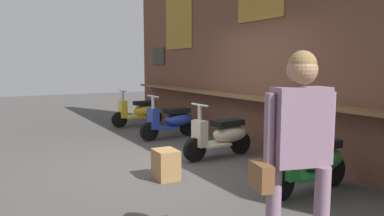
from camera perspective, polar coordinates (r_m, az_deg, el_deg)
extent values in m
plane|color=#474442|center=(5.93, -3.77, -9.03)|extent=(30.81, 30.81, 0.00)
cube|color=brown|center=(6.85, 11.68, 9.42)|extent=(11.00, 0.25, 3.89)
cube|color=brown|center=(6.67, 9.53, 1.58)|extent=(9.90, 0.36, 0.05)
cube|color=olive|center=(9.47, -2.15, 14.07)|extent=(1.37, 0.02, 1.59)
cube|color=#2D2823|center=(10.49, -5.28, 8.06)|extent=(0.77, 0.03, 0.46)
ellipsoid|color=gold|center=(9.81, -7.20, -0.36)|extent=(0.38, 0.70, 0.30)
cube|color=black|center=(9.77, -7.49, 0.79)|extent=(0.30, 0.55, 0.10)
cube|color=gold|center=(9.70, -9.10, -1.36)|extent=(0.38, 0.50, 0.04)
cube|color=gold|center=(9.57, -10.80, -0.18)|extent=(0.28, 0.16, 0.44)
cylinder|color=#B7B7BC|center=(9.55, -10.81, 0.59)|extent=(0.07, 0.07, 0.70)
cylinder|color=#B7B7BC|center=(9.52, -10.86, 2.68)|extent=(0.46, 0.04, 0.04)
cylinder|color=black|center=(9.57, -11.33, -1.82)|extent=(0.10, 0.40, 0.40)
cylinder|color=black|center=(9.93, -5.86, -1.41)|extent=(0.10, 0.40, 0.40)
ellipsoid|color=#233D9E|center=(8.12, -2.05, -1.80)|extent=(0.43, 0.73, 0.30)
cube|color=black|center=(8.07, -2.36, -0.43)|extent=(0.34, 0.57, 0.10)
cube|color=#233D9E|center=(7.97, -4.18, -3.07)|extent=(0.42, 0.53, 0.04)
cube|color=#233D9E|center=(7.79, -6.11, -1.69)|extent=(0.29, 0.18, 0.44)
cylinder|color=#B7B7BC|center=(7.77, -6.12, -0.74)|extent=(0.07, 0.07, 0.70)
cylinder|color=#B7B7BC|center=(7.74, -6.15, 1.83)|extent=(0.46, 0.07, 0.04)
cylinder|color=black|center=(7.79, -6.73, -3.71)|extent=(0.13, 0.41, 0.40)
cylinder|color=black|center=(8.29, -0.58, -3.02)|extent=(0.13, 0.41, 0.40)
ellipsoid|color=beige|center=(6.51, 5.96, -4.00)|extent=(0.42, 0.72, 0.30)
cube|color=black|center=(6.44, 5.64, -2.30)|extent=(0.33, 0.56, 0.10)
cube|color=beige|center=(6.33, 3.47, -5.68)|extent=(0.41, 0.52, 0.04)
cube|color=beige|center=(6.11, 1.21, -4.01)|extent=(0.29, 0.17, 0.44)
cylinder|color=#B7B7BC|center=(6.09, 1.22, -2.81)|extent=(0.07, 0.07, 0.70)
cylinder|color=#B7B7BC|center=(6.04, 1.23, 0.47)|extent=(0.46, 0.06, 0.04)
cylinder|color=black|center=(6.12, 0.43, -6.59)|extent=(0.12, 0.40, 0.40)
cylinder|color=black|center=(6.71, 7.61, -5.45)|extent=(0.12, 0.40, 0.40)
ellipsoid|color=#237533|center=(5.05, 19.66, -7.54)|extent=(0.41, 0.72, 0.30)
cube|color=black|center=(4.97, 19.40, -5.40)|extent=(0.33, 0.56, 0.10)
cube|color=#237533|center=(4.83, 17.01, -9.95)|extent=(0.40, 0.52, 0.04)
cube|color=#237533|center=(4.55, 14.64, -8.03)|extent=(0.29, 0.17, 0.44)
cylinder|color=#B7B7BC|center=(4.52, 14.69, -6.43)|extent=(0.07, 0.07, 0.70)
cylinder|color=#B7B7BC|center=(4.45, 14.83, -2.05)|extent=(0.46, 0.06, 0.04)
cylinder|color=black|center=(4.56, 13.67, -11.52)|extent=(0.12, 0.40, 0.40)
cylinder|color=black|center=(5.30, 21.25, -9.18)|extent=(0.12, 0.40, 0.40)
cylinder|color=gray|center=(3.08, 12.62, -16.18)|extent=(0.12, 0.12, 0.85)
cube|color=gray|center=(2.88, 16.60, -2.83)|extent=(0.31, 0.46, 0.60)
sphere|color=#A37556|center=(2.84, 16.90, 5.72)|extent=(0.23, 0.23, 0.23)
sphere|color=olive|center=(2.84, 16.93, 6.54)|extent=(0.21, 0.21, 0.21)
cylinder|color=gray|center=(3.02, 20.74, -2.98)|extent=(0.08, 0.08, 0.57)
cylinder|color=gray|center=(2.76, 12.05, -3.55)|extent=(0.08, 0.08, 0.57)
cube|color=brown|center=(2.80, 10.75, -10.44)|extent=(0.28, 0.17, 0.20)
cube|color=olive|center=(5.23, -4.13, -8.82)|extent=(0.40, 0.32, 0.42)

